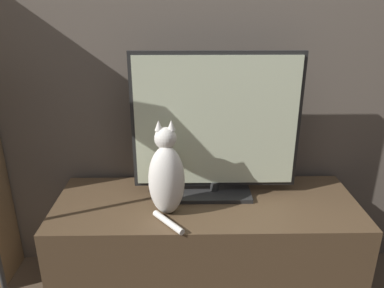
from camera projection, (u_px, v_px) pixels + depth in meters
wall_back at (205, 37)px, 1.86m from camera, size 4.80×0.05×2.60m
tv_stand at (206, 248)px, 1.94m from camera, size 1.48×0.55×0.55m
tv at (216, 128)px, 1.79m from camera, size 0.81×0.22×0.72m
cat at (166, 176)px, 1.69m from camera, size 0.17×0.28×0.44m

